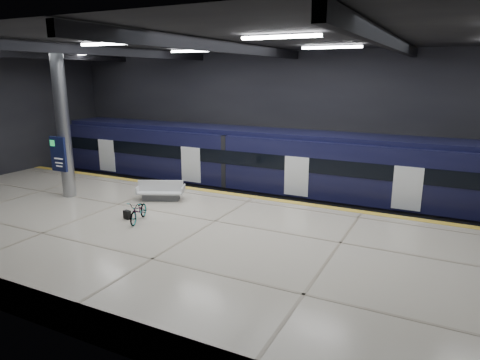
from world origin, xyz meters
The scene contains 10 objects.
ground centered at (0.00, 0.00, 0.00)m, with size 30.00×30.00×0.00m, color black.
room_shell centered at (0.00, 0.00, 5.72)m, with size 30.10×16.10×8.05m.
platform centered at (0.00, -2.50, 0.55)m, with size 30.00×11.00×1.10m, color beige.
safety_strip centered at (0.00, 2.75, 1.11)m, with size 30.00×0.40×0.01m, color gold.
rails centered at (0.00, 5.50, 0.08)m, with size 30.00×1.52×0.16m.
train centered at (0.38, 5.50, 2.06)m, with size 29.40×2.84×3.79m.
bench centered at (-3.67, 0.39, 1.43)m, with size 2.30×1.70×0.94m.
bicycle centered at (-2.68, -2.37, 1.53)m, with size 0.57×1.63×0.86m, color #99999E.
pannier_bag centered at (-3.28, -2.37, 1.28)m, with size 0.30×0.18×0.35m, color black.
info_column centered at (-8.00, -1.03, 4.46)m, with size 0.90×0.78×6.90m.
Camera 1 is at (8.09, -14.92, 6.78)m, focal length 32.00 mm.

